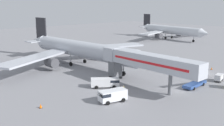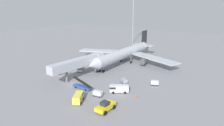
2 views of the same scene
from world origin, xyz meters
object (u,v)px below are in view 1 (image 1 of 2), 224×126
Objects in this scene: service_van_near_right at (112,95)px; baggage_cart_far_right at (170,67)px; airplane_at_gate at (79,49)px; service_van_outer_left at (202,69)px; baggage_cart_far_left at (176,60)px; safety_cone_bravo at (212,68)px; service_van_mid_center at (106,82)px; ground_crew_worker_foreground at (123,90)px; jet_bridge at (144,61)px; belt_loader_truck at (195,83)px; airplane_background at (170,30)px; safety_cone_alpha at (41,106)px; baggage_cart_near_center at (219,77)px.

service_van_near_right reaches higher than baggage_cart_far_right.
airplane_at_gate is 8.83× the size of service_van_outer_left.
airplane_at_gate is 24.32m from baggage_cart_far_right.
service_van_near_right is at bearing -167.17° from baggage_cart_far_right.
baggage_cart_far_left is 3.92× the size of safety_cone_bravo.
service_van_mid_center is (4.53, 6.55, -0.10)m from service_van_near_right.
service_van_mid_center is 5.36m from ground_crew_worker_foreground.
safety_cone_bravo is at bearing -38.45° from baggage_cart_far_right.
service_van_near_right is at bearing -170.29° from jet_bridge.
belt_loader_truck is 16.63m from safety_cone_bravo.
airplane_background is (42.91, 42.33, 3.78)m from safety_cone_bravo.
baggage_cart_far_right is at bearing 0.02° from safety_cone_alpha.
baggage_cart_far_left reaches higher than safety_cone_alpha.
baggage_cart_far_left is at bearing -143.44° from airplane_background.
jet_bridge is 7.55m from ground_crew_worker_foreground.
baggage_cart_far_right is at bearing -145.18° from airplane_background.
safety_cone_alpha is 1.07× the size of safety_cone_bravo.
jet_bridge is at bearing 173.53° from safety_cone_bravo.
airplane_at_gate is at bearing 71.04° from ground_crew_worker_foreground.
ground_crew_worker_foreground is at bearing -175.26° from jet_bridge.
belt_loader_truck is 9.12× the size of safety_cone_alpha.
airplane_at_gate is 2.09× the size of jet_bridge.
baggage_cart_far_right is at bearing 14.88° from jet_bridge.
baggage_cart_near_center is at bearing -69.71° from airplane_at_gate.
airplane_background is at bearing 41.33° from service_van_outer_left.
baggage_cart_far_left is 3.68× the size of safety_cone_alpha.
service_van_outer_left is (10.31, 3.97, 0.47)m from belt_loader_truck.
ground_crew_worker_foreground is at bearing 175.86° from safety_cone_bravo.
baggage_cart_near_center is at bearing -146.04° from safety_cone_bravo.
airplane_at_gate is 15.79× the size of baggage_cart_far_right.
baggage_cart_near_center is at bearing -118.65° from baggage_cart_far_left.
ground_crew_worker_foreground reaches higher than baggage_cart_far_left.
jet_bridge is at bearing -149.12° from airplane_background.
belt_loader_truck is 1.22× the size of service_van_outer_left.
baggage_cart_far_right is 1.15× the size of baggage_cart_near_center.
service_van_near_right is at bearing -163.86° from baggage_cart_far_left.
service_van_outer_left is at bearing -9.92° from jet_bridge.
service_van_near_right is 0.93× the size of service_van_outer_left.
ground_crew_worker_foreground is at bearing -108.96° from airplane_at_gate.
service_van_near_right is 7.01× the size of safety_cone_alpha.
baggage_cart_far_left is at bearing 18.77° from jet_bridge.
service_van_outer_left is at bearing -60.95° from airplane_at_gate.
jet_bridge is 25.43m from baggage_cart_far_left.
jet_bridge is 4.18× the size of service_van_mid_center.
airplane_background is at bearing 25.85° from service_van_mid_center.
service_van_near_right is 87.02m from airplane_background.
jet_bridge is at bearing 170.08° from service_van_outer_left.
jet_bridge is 33.81× the size of safety_cone_bravo.
baggage_cart_far_right is at bearing -2.25° from service_van_mid_center.
service_van_mid_center reaches higher than safety_cone_alpha.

